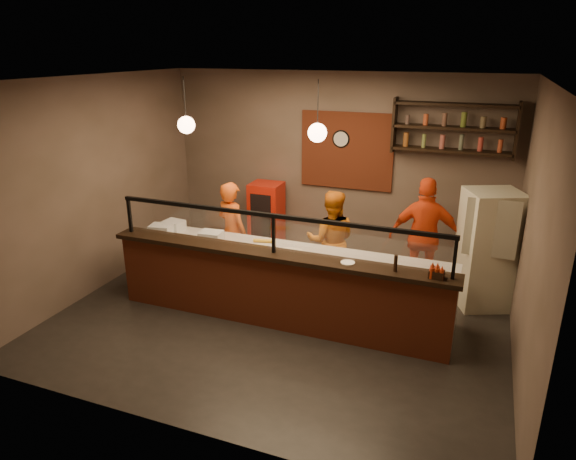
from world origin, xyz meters
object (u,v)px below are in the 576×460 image
at_px(pepper_mill, 396,263).
at_px(red_cooler, 267,218).
at_px(wall_clock, 341,139).
at_px(fridge, 488,250).
at_px(cook_left, 232,232).
at_px(cook_right, 425,236).
at_px(cook_mid, 331,241).
at_px(pizza_dough, 289,254).
at_px(condiment_caddy, 437,274).

bearing_deg(pepper_mill, red_cooler, 137.78).
height_order(wall_clock, fridge, wall_clock).
height_order(cook_left, pepper_mill, cook_left).
height_order(cook_right, fridge, cook_right).
height_order(cook_left, cook_mid, cook_left).
bearing_deg(pizza_dough, cook_right, 40.17).
bearing_deg(cook_right, red_cooler, -21.67).
bearing_deg(pepper_mill, cook_left, 157.25).
bearing_deg(red_cooler, fridge, -13.26).
bearing_deg(cook_mid, condiment_caddy, 125.30).
distance_m(red_cooler, condiment_caddy, 4.09).
relative_size(cook_right, pizza_dough, 3.87).
bearing_deg(cook_right, pepper_mill, 77.19).
xyz_separation_m(cook_mid, condiment_caddy, (1.67, -1.41, 0.32)).
bearing_deg(pizza_dough, fridge, 26.56).
distance_m(pizza_dough, condiment_caddy, 2.04).
relative_size(wall_clock, fridge, 0.18).
height_order(cook_mid, red_cooler, cook_mid).
bearing_deg(cook_left, pepper_mill, 179.98).
bearing_deg(wall_clock, condiment_caddy, -55.25).
bearing_deg(pizza_dough, cook_left, 149.03).
distance_m(cook_mid, cook_right, 1.40).
bearing_deg(pepper_mill, cook_mid, 130.60).
height_order(cook_right, pizza_dough, cook_right).
bearing_deg(cook_left, red_cooler, -68.15).
height_order(condiment_caddy, pepper_mill, pepper_mill).
xyz_separation_m(red_cooler, condiment_caddy, (3.21, -2.49, 0.46)).
relative_size(cook_right, red_cooler, 1.40).
bearing_deg(pepper_mill, cook_right, 85.53).
bearing_deg(pepper_mill, wall_clock, 117.77).
distance_m(cook_right, condiment_caddy, 1.85).
relative_size(wall_clock, red_cooler, 0.23).
bearing_deg(fridge, pizza_dough, -176.74).
bearing_deg(condiment_caddy, wall_clock, 124.75).
bearing_deg(pepper_mill, fridge, 58.36).
xyz_separation_m(cook_mid, red_cooler, (-1.54, 1.08, -0.15)).
height_order(wall_clock, red_cooler, wall_clock).
distance_m(cook_left, pepper_mill, 3.00).
bearing_deg(cook_left, wall_clock, -105.40).
bearing_deg(condiment_caddy, cook_right, 100.48).
xyz_separation_m(cook_right, red_cooler, (-2.87, 0.68, -0.25)).
height_order(wall_clock, cook_mid, wall_clock).
bearing_deg(red_cooler, wall_clock, 12.57).
relative_size(cook_mid, condiment_caddy, 9.44).
xyz_separation_m(pizza_dough, pepper_mill, (1.51, -0.41, 0.26)).
distance_m(cook_left, red_cooler, 1.33).
relative_size(cook_left, fridge, 0.94).
height_order(cook_mid, pepper_mill, cook_mid).
xyz_separation_m(red_cooler, pizza_dough, (1.22, -2.07, 0.26)).
xyz_separation_m(wall_clock, pepper_mill, (1.47, -2.79, -0.94)).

